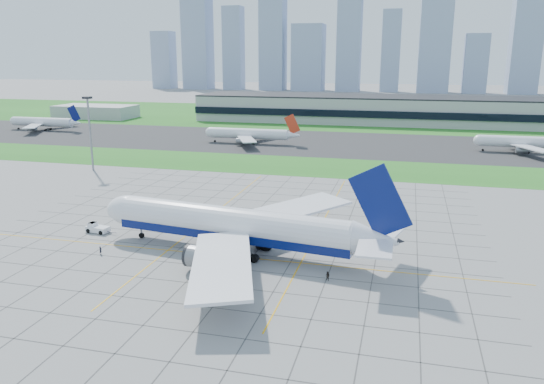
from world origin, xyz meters
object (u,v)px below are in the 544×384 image
object	(u,v)px
light_mast	(89,124)
pushback_tug	(97,228)
airliner	(234,226)
distant_jet_2	(523,142)
crew_near	(101,250)
distant_jet_1	(250,134)
distant_jet_0	(44,122)
crew_far	(328,276)

from	to	relation	value
light_mast	pushback_tug	size ratio (longest dim) A/B	3.25
airliner	distant_jet_2	xyz separation A→B (m)	(79.46, 139.28, -1.19)
crew_near	distant_jet_1	bearing A→B (deg)	11.08
pushback_tug	distant_jet_0	distance (m)	190.47
pushback_tug	distant_jet_2	world-z (taller)	distant_jet_2
light_mast	distant_jet_0	bearing A→B (deg)	134.63
light_mast	airliner	bearing A→B (deg)	-41.16
light_mast	distant_jet_1	bearing A→B (deg)	62.17
crew_near	distant_jet_1	size ratio (longest dim) A/B	0.04
pushback_tug	distant_jet_1	bearing A→B (deg)	98.89
airliner	distant_jet_0	size ratio (longest dim) A/B	1.55
light_mast	pushback_tug	world-z (taller)	light_mast
pushback_tug	crew_far	bearing A→B (deg)	-6.31
crew_far	distant_jet_2	distance (m)	160.15
light_mast	distant_jet_0	world-z (taller)	light_mast
pushback_tug	crew_far	distance (m)	56.68
light_mast	airliner	distance (m)	98.50
pushback_tug	distant_jet_2	size ratio (longest dim) A/B	0.18
distant_jet_1	crew_far	bearing A→B (deg)	-68.16
light_mast	crew_near	distance (m)	88.18
light_mast	airliner	xyz separation A→B (m)	(73.73, -64.45, -10.51)
distant_jet_0	distant_jet_1	bearing A→B (deg)	-7.26
distant_jet_2	crew_near	bearing A→B (deg)	-125.58
airliner	pushback_tug	bearing A→B (deg)	-179.16
light_mast	distant_jet_1	xyz separation A→B (m)	(36.73, 69.59, -11.69)
airliner	distant_jet_2	distance (m)	160.35
airliner	distant_jet_1	xyz separation A→B (m)	(-37.01, 134.04, -1.19)
crew_far	distant_jet_1	distance (m)	154.79
light_mast	distant_jet_2	world-z (taller)	light_mast
crew_far	distant_jet_2	xyz separation A→B (m)	(58.90, 148.88, 3.61)
distant_jet_0	crew_near	bearing A→B (deg)	-50.09
distant_jet_0	distant_jet_2	bearing A→B (deg)	-2.45
crew_near	distant_jet_0	distance (m)	205.28
light_mast	airliner	size ratio (longest dim) A/B	0.39
crew_near	distant_jet_1	distance (m)	142.55
crew_near	distant_jet_2	world-z (taller)	distant_jet_2
pushback_tug	distant_jet_1	distance (m)	129.94
light_mast	distant_jet_1	distance (m)	79.55
pushback_tug	distant_jet_2	xyz separation A→B (m)	(113.88, 135.10, 3.52)
pushback_tug	distant_jet_0	world-z (taller)	distant_jet_0
distant_jet_2	distant_jet_0	bearing A→B (deg)	177.55
airliner	crew_far	distance (m)	23.20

